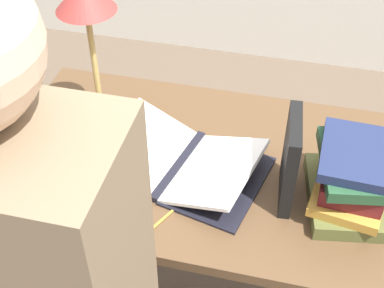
# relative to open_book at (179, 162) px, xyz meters

# --- Properties ---
(reading_desk) EXTENTS (1.29, 0.74, 0.76)m
(reading_desk) POSITION_rel_open_book_xyz_m (0.09, 0.04, -0.13)
(reading_desk) COLOR brown
(reading_desk) RESTS_ON ground_plane
(open_book) EXTENTS (0.56, 0.43, 0.08)m
(open_book) POSITION_rel_open_book_xyz_m (0.00, 0.00, 0.00)
(open_book) COLOR black
(open_book) RESTS_ON reading_desk
(book_stack_tall) EXTENTS (0.26, 0.32, 0.19)m
(book_stack_tall) POSITION_rel_open_book_xyz_m (0.49, -0.02, 0.07)
(book_stack_tall) COLOR brown
(book_stack_tall) RESTS_ON reading_desk
(book_standing_upright) EXTENTS (0.05, 0.19, 0.27)m
(book_standing_upright) POSITION_rel_open_book_xyz_m (0.32, -0.03, 0.11)
(book_standing_upright) COLOR black
(book_standing_upright) RESTS_ON reading_desk
(reading_lamp) EXTENTS (0.17, 0.17, 0.51)m
(reading_lamp) POSITION_rel_open_book_xyz_m (-0.29, 0.14, 0.40)
(reading_lamp) COLOR tan
(reading_lamp) RESTS_ON reading_desk
(coffee_mug) EXTENTS (0.11, 0.09, 0.09)m
(coffee_mug) POSITION_rel_open_book_xyz_m (-0.20, 0.08, 0.02)
(coffee_mug) COLOR #4C7F5B
(coffee_mug) RESTS_ON reading_desk
(pencil) EXTENTS (0.07, 0.13, 0.01)m
(pencil) POSITION_rel_open_book_xyz_m (0.01, -0.21, -0.02)
(pencil) COLOR gold
(pencil) RESTS_ON reading_desk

